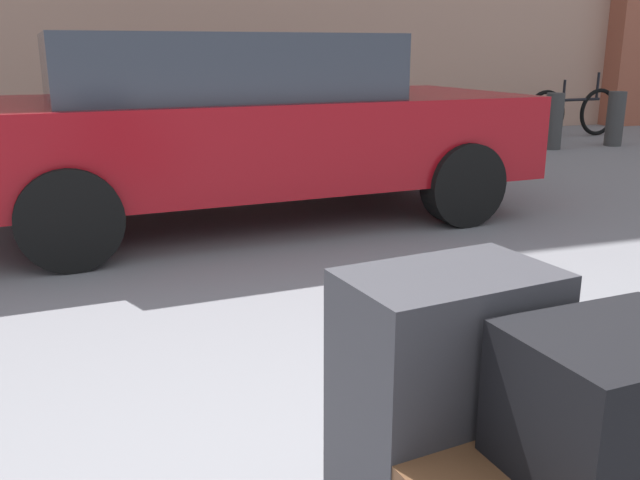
{
  "coord_description": "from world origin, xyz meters",
  "views": [
    {
      "loc": [
        -0.74,
        -0.93,
        1.32
      ],
      "look_at": [
        0.0,
        1.2,
        0.69
      ],
      "focal_mm": 38.61,
      "sensor_mm": 36.0,
      "label": 1
    }
  ],
  "objects_px": {
    "duffel_bag_black_topmost_pile": "(616,402)",
    "bicycle_leaning": "(572,112)",
    "parked_car": "(242,123)",
    "bollard_kerb_near": "(369,129)",
    "bollard_kerb_far": "(554,121)",
    "bollard_corner": "(615,119)",
    "suitcase_charcoal_rear_left": "(443,413)",
    "bollard_kerb_mid": "(467,125)"
  },
  "relations": [
    {
      "from": "bollard_kerb_far",
      "to": "bollard_corner",
      "type": "distance_m",
      "value": 1.02
    },
    {
      "from": "parked_car",
      "to": "bollard_kerb_mid",
      "type": "distance_m",
      "value": 4.3
    },
    {
      "from": "bicycle_leaning",
      "to": "bollard_kerb_mid",
      "type": "height_order",
      "value": "bicycle_leaning"
    },
    {
      "from": "suitcase_charcoal_rear_left",
      "to": "duffel_bag_black_topmost_pile",
      "type": "bearing_deg",
      "value": -66.68
    },
    {
      "from": "bicycle_leaning",
      "to": "bollard_corner",
      "type": "bearing_deg",
      "value": -95.14
    },
    {
      "from": "bollard_kerb_mid",
      "to": "bollard_corner",
      "type": "distance_m",
      "value": 2.34
    },
    {
      "from": "duffel_bag_black_topmost_pile",
      "to": "bollard_kerb_far",
      "type": "xyz_separation_m",
      "value": [
        5.21,
        6.96,
        -0.39
      ]
    },
    {
      "from": "suitcase_charcoal_rear_left",
      "to": "duffel_bag_black_topmost_pile",
      "type": "xyz_separation_m",
      "value": [
        0.16,
        -0.27,
        0.14
      ]
    },
    {
      "from": "suitcase_charcoal_rear_left",
      "to": "bicycle_leaning",
      "type": "xyz_separation_m",
      "value": [
        6.48,
        7.7,
        -0.26
      ]
    },
    {
      "from": "duffel_bag_black_topmost_pile",
      "to": "bollard_kerb_far",
      "type": "bearing_deg",
      "value": 49.21
    },
    {
      "from": "duffel_bag_black_topmost_pile",
      "to": "bicycle_leaning",
      "type": "relative_size",
      "value": 0.2
    },
    {
      "from": "bollard_kerb_near",
      "to": "bollard_kerb_far",
      "type": "distance_m",
      "value": 2.69
    },
    {
      "from": "bollard_kerb_mid",
      "to": "duffel_bag_black_topmost_pile",
      "type": "bearing_deg",
      "value": -119.18
    },
    {
      "from": "bollard_kerb_near",
      "to": "bollard_corner",
      "type": "height_order",
      "value": "same"
    },
    {
      "from": "suitcase_charcoal_rear_left",
      "to": "bicycle_leaning",
      "type": "bearing_deg",
      "value": 42.33
    },
    {
      "from": "bollard_kerb_far",
      "to": "bollard_corner",
      "type": "bearing_deg",
      "value": 0.0
    },
    {
      "from": "duffel_bag_black_topmost_pile",
      "to": "parked_car",
      "type": "bearing_deg",
      "value": 80.94
    },
    {
      "from": "bollard_kerb_near",
      "to": "bollard_corner",
      "type": "distance_m",
      "value": 3.71
    },
    {
      "from": "bollard_kerb_near",
      "to": "bollard_corner",
      "type": "relative_size",
      "value": 1.0
    },
    {
      "from": "bollard_kerb_far",
      "to": "bollard_kerb_mid",
      "type": "bearing_deg",
      "value": 180.0
    },
    {
      "from": "suitcase_charcoal_rear_left",
      "to": "bollard_kerb_far",
      "type": "bearing_deg",
      "value": 43.65
    },
    {
      "from": "bollard_kerb_near",
      "to": "bicycle_leaning",
      "type": "bearing_deg",
      "value": 14.89
    },
    {
      "from": "bollard_kerb_near",
      "to": "suitcase_charcoal_rear_left",
      "type": "bearing_deg",
      "value": -111.84
    },
    {
      "from": "bollard_kerb_far",
      "to": "bollard_corner",
      "type": "height_order",
      "value": "same"
    },
    {
      "from": "bicycle_leaning",
      "to": "bollard_corner",
      "type": "distance_m",
      "value": 1.01
    },
    {
      "from": "parked_car",
      "to": "bicycle_leaning",
      "type": "distance_m",
      "value": 6.89
    },
    {
      "from": "suitcase_charcoal_rear_left",
      "to": "bollard_kerb_near",
      "type": "xyz_separation_m",
      "value": [
        2.68,
        6.69,
        -0.26
      ]
    },
    {
      "from": "bicycle_leaning",
      "to": "bollard_kerb_near",
      "type": "height_order",
      "value": "bicycle_leaning"
    },
    {
      "from": "duffel_bag_black_topmost_pile",
      "to": "bicycle_leaning",
      "type": "bearing_deg",
      "value": 47.62
    },
    {
      "from": "parked_car",
      "to": "bicycle_leaning",
      "type": "relative_size",
      "value": 2.51
    },
    {
      "from": "suitcase_charcoal_rear_left",
      "to": "bicycle_leaning",
      "type": "height_order",
      "value": "bicycle_leaning"
    },
    {
      "from": "duffel_bag_black_topmost_pile",
      "to": "parked_car",
      "type": "relative_size",
      "value": 0.08
    },
    {
      "from": "duffel_bag_black_topmost_pile",
      "to": "bollard_kerb_near",
      "type": "xyz_separation_m",
      "value": [
        2.52,
        6.96,
        -0.39
      ]
    },
    {
      "from": "bollard_kerb_near",
      "to": "bollard_kerb_far",
      "type": "height_order",
      "value": "same"
    },
    {
      "from": "parked_car",
      "to": "bicycle_leaning",
      "type": "height_order",
      "value": "parked_car"
    },
    {
      "from": "duffel_bag_black_topmost_pile",
      "to": "bollard_kerb_near",
      "type": "bearing_deg",
      "value": 66.11
    },
    {
      "from": "suitcase_charcoal_rear_left",
      "to": "parked_car",
      "type": "xyz_separation_m",
      "value": [
        0.56,
        4.21,
        0.13
      ]
    },
    {
      "from": "suitcase_charcoal_rear_left",
      "to": "bollard_kerb_far",
      "type": "height_order",
      "value": "suitcase_charcoal_rear_left"
    },
    {
      "from": "bollard_kerb_far",
      "to": "parked_car",
      "type": "bearing_deg",
      "value": -152.67
    },
    {
      "from": "parked_car",
      "to": "bollard_kerb_near",
      "type": "height_order",
      "value": "parked_car"
    },
    {
      "from": "suitcase_charcoal_rear_left",
      "to": "bollard_kerb_mid",
      "type": "distance_m",
      "value": 7.83
    },
    {
      "from": "bollard_kerb_mid",
      "to": "bollard_kerb_far",
      "type": "height_order",
      "value": "same"
    }
  ]
}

